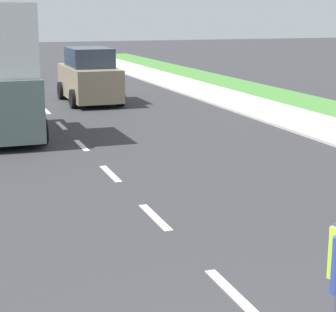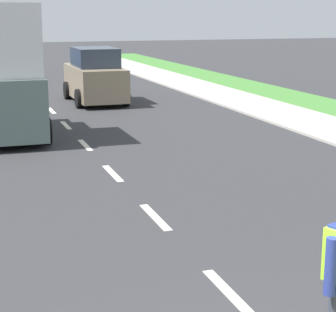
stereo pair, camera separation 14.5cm
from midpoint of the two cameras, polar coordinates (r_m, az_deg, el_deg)
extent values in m
plane|color=#333335|center=(24.96, -11.61, 5.23)|extent=(96.00, 96.00, 0.00)
cube|color=silver|center=(7.68, 6.24, -12.48)|extent=(0.14, 1.40, 0.01)
cube|color=silver|center=(10.27, -0.78, -5.66)|extent=(0.14, 1.40, 0.01)
cube|color=silver|center=(13.04, -4.81, -1.62)|extent=(0.14, 1.40, 0.01)
cube|color=silver|center=(15.90, -7.40, 1.00)|extent=(0.14, 1.40, 0.01)
cube|color=silver|center=(18.80, -9.20, 2.81)|extent=(0.14, 1.40, 0.01)
cube|color=silver|center=(21.72, -10.52, 4.14)|extent=(0.14, 1.40, 0.01)
cube|color=silver|center=(24.67, -11.53, 5.15)|extent=(0.14, 1.40, 0.01)
cube|color=silver|center=(27.62, -12.32, 5.94)|extent=(0.14, 1.40, 0.01)
cube|color=silver|center=(30.59, -12.97, 6.58)|extent=(0.14, 1.40, 0.01)
cube|color=silver|center=(33.56, -13.50, 7.10)|extent=(0.14, 1.40, 0.01)
cube|color=silver|center=(36.54, -13.94, 7.54)|extent=(0.14, 1.40, 0.01)
cube|color=silver|center=(39.52, -14.32, 7.92)|extent=(0.14, 1.40, 0.01)
cube|color=silver|center=(42.50, -14.65, 8.24)|extent=(0.14, 1.40, 0.01)
cube|color=silver|center=(45.48, -14.93, 8.51)|extent=(0.14, 1.40, 0.01)
cube|color=silver|center=(48.47, -15.18, 8.76)|extent=(0.14, 1.40, 0.01)
cylinder|color=navy|center=(5.88, 15.50, -9.82)|extent=(0.11, 0.11, 0.55)
cube|color=slate|center=(17.40, -14.84, 4.91)|extent=(1.90, 4.60, 1.56)
cube|color=silver|center=(16.45, -14.98, 10.34)|extent=(1.81, 2.53, 1.80)
cylinder|color=black|center=(16.19, -10.93, 2.30)|extent=(0.22, 0.68, 0.68)
cylinder|color=black|center=(18.98, -12.11, 3.82)|extent=(0.22, 0.68, 0.68)
cylinder|color=black|center=(32.25, -14.70, 7.41)|extent=(0.22, 0.68, 0.68)
cylinder|color=black|center=(34.82, -15.02, 7.78)|extent=(0.22, 0.68, 0.68)
cube|color=gray|center=(23.50, -6.59, 6.80)|extent=(1.66, 4.07, 1.16)
cube|color=#2D3847|center=(23.31, -6.60, 9.05)|extent=(1.46, 2.24, 0.70)
cylinder|color=black|center=(24.62, -9.13, 6.02)|extent=(0.22, 0.68, 0.68)
cylinder|color=black|center=(24.95, -5.26, 6.22)|extent=(0.22, 0.68, 0.68)
cylinder|color=black|center=(22.16, -8.03, 5.28)|extent=(0.22, 0.68, 0.68)
cylinder|color=black|center=(22.52, -3.76, 5.51)|extent=(0.22, 0.68, 0.68)
camera|label=1|loc=(0.07, -89.57, 0.10)|focal=65.97mm
camera|label=2|loc=(0.07, 90.43, -0.10)|focal=65.97mm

